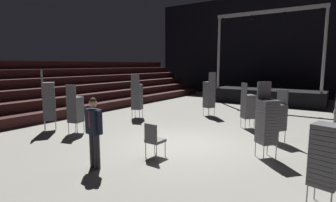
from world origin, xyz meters
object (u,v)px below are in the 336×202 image
chair_stack_rear_right (277,116)px  loose_chair_near_man (154,138)px  stage_riser (269,94)px  man_with_tie (94,129)px  chair_stack_front_left (267,121)px  chair_stack_mid_right (137,96)px  chair_stack_rear_centre (327,154)px  chair_stack_aisle_left (49,101)px  chair_stack_mid_centre (209,94)px  chair_stack_front_right (248,106)px  chair_stack_rear_left (75,109)px

chair_stack_rear_right → loose_chair_near_man: (-2.45, -3.37, -0.33)m
stage_riser → chair_stack_rear_right: stage_riser is taller
man_with_tie → chair_stack_front_left: chair_stack_front_left is taller
chair_stack_front_left → chair_stack_mid_right: size_ratio=1.00×
chair_stack_rear_centre → chair_stack_front_left: bearing=49.9°
chair_stack_rear_centre → chair_stack_aisle_left: (-9.09, 0.49, 0.17)m
chair_stack_mid_centre → chair_stack_rear_centre: bearing=-117.7°
chair_stack_front_right → chair_stack_mid_centre: size_ratio=0.84×
stage_riser → chair_stack_rear_centre: stage_riser is taller
stage_riser → chair_stack_front_right: (1.03, -7.79, 0.34)m
stage_riser → chair_stack_aisle_left: (-5.10, -12.38, 0.59)m
chair_stack_rear_right → chair_stack_rear_centre: size_ratio=0.87×
chair_stack_front_left → chair_stack_mid_centre: size_ratio=0.96×
chair_stack_mid_right → loose_chair_near_man: chair_stack_mid_right is taller
chair_stack_mid_right → chair_stack_aisle_left: bearing=-125.7°
man_with_tie → chair_stack_mid_right: 6.18m
chair_stack_front_right → loose_chair_near_man: size_ratio=1.90×
chair_stack_rear_left → chair_stack_rear_centre: (7.96, -0.81, 0.08)m
chair_stack_mid_centre → chair_stack_rear_centre: (5.35, -6.62, -0.08)m
chair_stack_front_right → chair_stack_rear_right: size_ratio=1.05×
chair_stack_rear_centre → chair_stack_rear_left: bearing=97.7°
chair_stack_rear_left → man_with_tie: bearing=-44.2°
chair_stack_mid_right → loose_chair_near_man: (3.92, -3.87, -0.49)m
man_with_tie → chair_stack_aisle_left: (-4.34, 1.54, 0.17)m
chair_stack_front_left → loose_chair_near_man: chair_stack_front_left is taller
chair_stack_rear_left → chair_stack_rear_right: 7.02m
chair_stack_mid_right → chair_stack_rear_centre: chair_stack_mid_right is taller
chair_stack_rear_centre → loose_chair_near_man: chair_stack_rear_centre is taller
chair_stack_front_left → chair_stack_rear_centre: size_ratio=1.04×
chair_stack_front_left → chair_stack_aisle_left: (-7.60, -1.54, 0.13)m
chair_stack_rear_right → chair_stack_aisle_left: chair_stack_aisle_left is taller
stage_riser → chair_stack_aisle_left: stage_riser is taller
chair_stack_rear_right → chair_stack_rear_centre: chair_stack_rear_centre is taller
chair_stack_rear_left → chair_stack_rear_centre: 8.00m
chair_stack_front_left → loose_chair_near_man: bearing=-15.9°
chair_stack_mid_centre → man_with_tie: bearing=-152.2°
loose_chair_near_man → stage_riser: bearing=92.6°
stage_riser → chair_stack_aisle_left: size_ratio=2.87×
chair_stack_front_left → loose_chair_near_man: size_ratio=2.17×
stage_riser → chair_stack_front_right: bearing=-82.4°
chair_stack_rear_left → chair_stack_front_left: bearing=-3.4°
chair_stack_mid_right → chair_stack_mid_centre: size_ratio=0.96×
stage_riser → chair_stack_front_left: size_ratio=3.23×
chair_stack_mid_right → chair_stack_rear_left: chair_stack_mid_right is taller
man_with_tie → chair_stack_rear_centre: chair_stack_rear_centre is taller
chair_stack_front_left → chair_stack_mid_centre: bearing=-99.1°
chair_stack_rear_right → man_with_tie: bearing=88.0°
chair_stack_mid_centre → chair_stack_aisle_left: bearing=172.0°
chair_stack_rear_left → chair_stack_aisle_left: (-1.13, -0.32, 0.25)m
chair_stack_mid_centre → chair_stack_rear_right: size_ratio=1.25×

